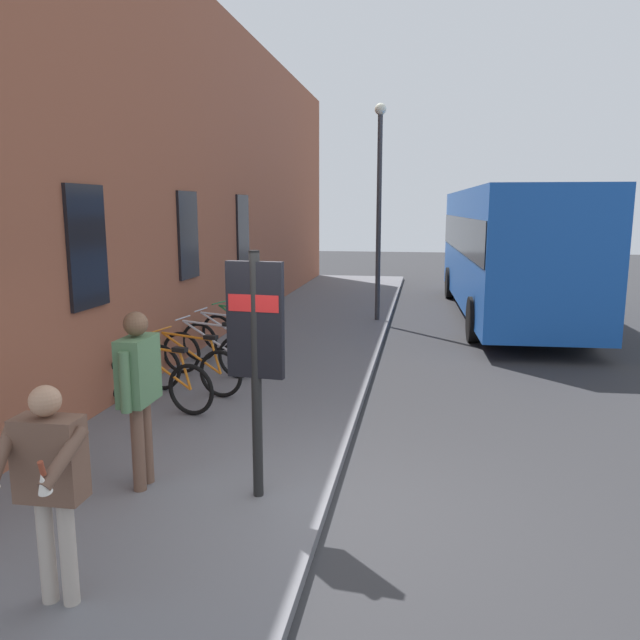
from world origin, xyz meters
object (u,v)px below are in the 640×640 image
object	(u,v)px
bicycle_beside_lamp	(210,353)
tourist_with_hotdogs	(49,473)
bicycle_mid_rack	(191,369)
bicycle_far_end	(226,342)
pedestrian_by_facade	(139,382)
bicycle_under_window	(159,383)
city_bus	(508,245)
bicycle_leaning_wall	(241,333)
transit_info_sign	(256,336)
street_lamp	(379,194)

from	to	relation	value
bicycle_beside_lamp	tourist_with_hotdogs	bearing A→B (deg)	-170.50
bicycle_mid_rack	bicycle_beside_lamp	size ratio (longest dim) A/B	0.99
bicycle_beside_lamp	bicycle_far_end	world-z (taller)	same
pedestrian_by_facade	tourist_with_hotdogs	bearing A→B (deg)	-172.55
bicycle_under_window	city_bus	xyz separation A→B (m)	(9.28, -5.73, 1.41)
bicycle_leaning_wall	tourist_with_hotdogs	bearing A→B (deg)	-172.85
pedestrian_by_facade	bicycle_beside_lamp	bearing A→B (deg)	10.43
bicycle_under_window	bicycle_beside_lamp	world-z (taller)	same
bicycle_mid_rack	city_bus	bearing A→B (deg)	-33.48
bicycle_mid_rack	transit_info_sign	distance (m)	3.83
bicycle_under_window	city_bus	bearing A→B (deg)	-31.67
bicycle_beside_lamp	street_lamp	size ratio (longest dim) A/B	0.34
bicycle_under_window	pedestrian_by_facade	bearing A→B (deg)	-159.87
transit_info_sign	tourist_with_hotdogs	distance (m)	2.20
bicycle_far_end	tourist_with_hotdogs	world-z (taller)	tourist_with_hotdogs
city_bus	pedestrian_by_facade	bearing A→B (deg)	157.05
transit_info_sign	bicycle_leaning_wall	bearing A→B (deg)	18.30
bicycle_beside_lamp	city_bus	world-z (taller)	city_bus
bicycle_mid_rack	tourist_with_hotdogs	xyz separation A→B (m)	(-4.99, -0.94, 0.61)
bicycle_far_end	pedestrian_by_facade	xyz separation A→B (m)	(-4.99, -0.76, 0.71)
pedestrian_by_facade	bicycle_mid_rack	bearing A→B (deg)	12.66
bicycle_leaning_wall	tourist_with_hotdogs	size ratio (longest dim) A/B	1.08
bicycle_leaning_wall	bicycle_beside_lamp	bearing A→B (deg)	178.52
bicycle_mid_rack	street_lamp	bearing A→B (deg)	-18.62
bicycle_under_window	bicycle_far_end	world-z (taller)	same
pedestrian_by_facade	transit_info_sign	bearing A→B (deg)	-90.21
bicycle_under_window	transit_info_sign	size ratio (longest dim) A/B	0.72
bicycle_under_window	tourist_with_hotdogs	world-z (taller)	tourist_with_hotdogs
bicycle_under_window	bicycle_far_end	size ratio (longest dim) A/B	0.99
bicycle_mid_rack	pedestrian_by_facade	bearing A→B (deg)	-167.34
bicycle_far_end	pedestrian_by_facade	world-z (taller)	pedestrian_by_facade
bicycle_far_end	transit_info_sign	size ratio (longest dim) A/B	0.74
transit_info_sign	pedestrian_by_facade	size ratio (longest dim) A/B	1.34
bicycle_leaning_wall	city_bus	distance (m)	8.17
bicycle_under_window	transit_info_sign	world-z (taller)	transit_info_sign
bicycle_leaning_wall	city_bus	world-z (taller)	city_bus
bicycle_beside_lamp	bicycle_leaning_wall	xyz separation A→B (m)	(1.66, -0.04, -0.00)
transit_info_sign	pedestrian_by_facade	bearing A→B (deg)	89.79
tourist_with_hotdogs	street_lamp	world-z (taller)	street_lamp
bicycle_leaning_wall	bicycle_mid_rack	bearing A→B (deg)	-179.60
tourist_with_hotdogs	bicycle_under_window	bearing A→B (deg)	14.55
bicycle_under_window	bicycle_beside_lamp	bearing A→B (deg)	-2.30
bicycle_under_window	bicycle_leaning_wall	world-z (taller)	same
tourist_with_hotdogs	transit_info_sign	bearing A→B (deg)	-26.80
bicycle_mid_rack	bicycle_far_end	size ratio (longest dim) A/B	0.99
bicycle_far_end	bicycle_leaning_wall	xyz separation A→B (m)	(0.80, -0.04, 0.00)
bicycle_under_window	bicycle_mid_rack	distance (m)	0.84
transit_info_sign	pedestrian_by_facade	world-z (taller)	transit_info_sign
bicycle_mid_rack	street_lamp	xyz separation A→B (m)	(6.79, -2.29, 2.71)
bicycle_under_window	bicycle_leaning_wall	bearing A→B (deg)	-1.91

